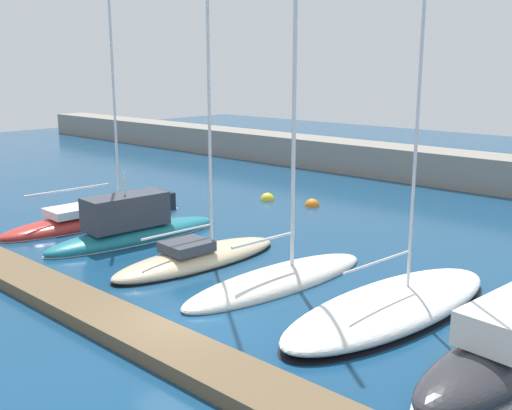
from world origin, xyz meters
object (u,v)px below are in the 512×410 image
at_px(sailboat_sand_third, 197,256).
at_px(sailboat_white_fifth, 392,305).
at_px(mooring_buoy_yellow, 267,200).
at_px(sailboat_red_nearest, 95,219).
at_px(motorboat_charcoal_sixth, 502,354).
at_px(motorboat_teal_second, 134,228).
at_px(mooring_buoy_orange, 312,206).
at_px(sailboat_ivory_fourth, 279,278).

height_order(sailboat_sand_third, sailboat_white_fifth, sailboat_white_fifth).
height_order(sailboat_sand_third, mooring_buoy_yellow, sailboat_sand_third).
distance_m(sailboat_red_nearest, motorboat_charcoal_sixth, 21.81).
distance_m(sailboat_red_nearest, mooring_buoy_yellow, 10.72).
distance_m(motorboat_teal_second, mooring_buoy_orange, 11.46).
distance_m(sailboat_ivory_fourth, mooring_buoy_yellow, 14.66).
relative_size(sailboat_ivory_fourth, sailboat_white_fifth, 0.76).
xyz_separation_m(mooring_buoy_yellow, mooring_buoy_orange, (3.02, 0.55, 0.00)).
distance_m(motorboat_teal_second, sailboat_sand_third, 4.90).
bearing_deg(mooring_buoy_yellow, sailboat_ivory_fourth, -46.34).
relative_size(motorboat_charcoal_sixth, mooring_buoy_orange, 8.75).
height_order(sailboat_ivory_fourth, sailboat_white_fifth, sailboat_white_fifth).
bearing_deg(mooring_buoy_orange, sailboat_ivory_fourth, -57.53).
bearing_deg(motorboat_charcoal_sixth, mooring_buoy_orange, 57.76).
relative_size(motorboat_teal_second, mooring_buoy_yellow, 10.74).
height_order(motorboat_teal_second, sailboat_white_fifth, sailboat_white_fifth).
bearing_deg(motorboat_charcoal_sixth, mooring_buoy_yellow, 63.62).
bearing_deg(sailboat_ivory_fourth, sailboat_red_nearest, 93.95).
bearing_deg(sailboat_sand_third, motorboat_charcoal_sixth, -88.79).
relative_size(sailboat_ivory_fourth, mooring_buoy_yellow, 18.47).
bearing_deg(mooring_buoy_yellow, sailboat_sand_third, -61.40).
relative_size(motorboat_teal_second, sailboat_white_fifth, 0.44).
xyz_separation_m(sailboat_sand_third, sailboat_ivory_fourth, (4.08, 0.47, -0.08)).
distance_m(mooring_buoy_yellow, mooring_buoy_orange, 3.07).
distance_m(sailboat_sand_third, motorboat_charcoal_sixth, 12.97).
distance_m(sailboat_ivory_fourth, mooring_buoy_orange, 13.22).
xyz_separation_m(sailboat_white_fifth, mooring_buoy_yellow, (-14.78, 10.26, -0.34)).
bearing_deg(motorboat_teal_second, sailboat_red_nearest, 89.14).
relative_size(mooring_buoy_yellow, mooring_buoy_orange, 1.01).
relative_size(motorboat_teal_second, motorboat_charcoal_sixth, 1.24).
height_order(motorboat_charcoal_sixth, mooring_buoy_orange, motorboat_charcoal_sixth).
height_order(sailboat_white_fifth, mooring_buoy_orange, sailboat_white_fifth).
bearing_deg(motorboat_teal_second, motorboat_charcoal_sixth, -88.24).
distance_m(motorboat_teal_second, mooring_buoy_yellow, 10.83).
relative_size(sailboat_red_nearest, sailboat_white_fifth, 0.74).
height_order(mooring_buoy_yellow, mooring_buoy_orange, mooring_buoy_yellow).
xyz_separation_m(sailboat_ivory_fourth, mooring_buoy_yellow, (-10.12, 10.61, -0.23)).
relative_size(sailboat_ivory_fourth, mooring_buoy_orange, 18.60).
relative_size(sailboat_sand_third, mooring_buoy_yellow, 19.28).
xyz_separation_m(sailboat_sand_third, sailboat_white_fifth, (8.74, 0.81, 0.02)).
height_order(motorboat_teal_second, motorboat_charcoal_sixth, motorboat_teal_second).
xyz_separation_m(sailboat_red_nearest, mooring_buoy_yellow, (2.78, 10.35, -0.26)).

